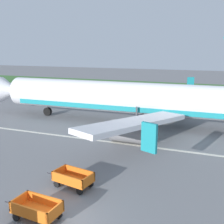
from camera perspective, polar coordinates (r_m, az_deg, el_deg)
The scene contains 5 objects.
grass_strip at distance 60.82m, azimuth 14.26°, elevation 4.25°, with size 220.00×28.00×0.06m, color #3D7033.
apron_stripe at distance 26.18m, azimuth 4.29°, elevation -6.77°, with size 120.00×0.36×0.01m, color silver.
airplane at distance 32.84m, azimuth 3.69°, elevation 2.81°, with size 37.54×30.30×11.34m.
baggage_cart_nearest at distance 15.85m, azimuth -15.30°, elevation -18.82°, with size 3.60×1.60×1.07m.
baggage_cart_second_in_row at distance 18.59m, azimuth -8.04°, elevation -13.45°, with size 3.62×1.81×1.07m.
Camera 1 is at (7.02, -10.66, 8.84)m, focal length 44.20 mm.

